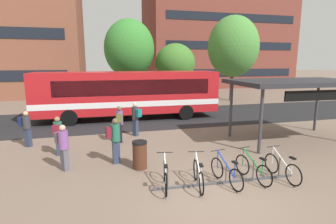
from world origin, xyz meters
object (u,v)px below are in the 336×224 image
object	(u,v)px
commuter_olive_pack_0	(120,122)
parked_bicycle_white_4	(282,168)
commuter_navy_pack_3	(26,126)
trash_bin	(140,155)
parked_bicycle_white_1	(198,175)
commuter_teal_pack_5	(136,117)
commuter_grey_pack_4	(63,144)
commuter_maroon_pack_2	(58,133)
street_tree_2	(129,49)
parked_bicycle_white_0	(165,176)
transit_shelter	(296,84)
street_tree_1	(233,47)
parked_bicycle_blue_2	(226,173)
street_tree_0	(175,63)
city_bus	(127,93)
parked_bicycle_green_3	(253,169)
commuter_maroon_pack_1	(115,138)

from	to	relation	value
commuter_olive_pack_0	parked_bicycle_white_4	bearing A→B (deg)	-134.05
commuter_navy_pack_3	trash_bin	size ratio (longest dim) A/B	1.61
parked_bicycle_white_1	commuter_teal_pack_5	bearing A→B (deg)	20.94
commuter_olive_pack_0	commuter_grey_pack_4	distance (m)	3.60
commuter_maroon_pack_2	commuter_grey_pack_4	xyz separation A→B (m)	(0.42, -1.71, 0.03)
commuter_grey_pack_4	commuter_maroon_pack_2	bearing A→B (deg)	156.38
commuter_olive_pack_0	street_tree_2	bearing A→B (deg)	-5.24
commuter_navy_pack_3	commuter_teal_pack_5	world-z (taller)	commuter_teal_pack_5
commuter_navy_pack_3	parked_bicycle_white_0	bearing A→B (deg)	-18.32
commuter_navy_pack_3	commuter_grey_pack_4	world-z (taller)	commuter_grey_pack_4
parked_bicycle_white_1	transit_shelter	bearing A→B (deg)	-50.08
commuter_navy_pack_3	commuter_maroon_pack_2	bearing A→B (deg)	-16.82
commuter_maroon_pack_2	commuter_navy_pack_3	distance (m)	2.24
parked_bicycle_white_0	commuter_grey_pack_4	bearing A→B (deg)	66.61
commuter_navy_pack_3	parked_bicycle_white_1	bearing A→B (deg)	-14.14
transit_shelter	commuter_teal_pack_5	world-z (taller)	transit_shelter
parked_bicycle_white_4	transit_shelter	xyz separation A→B (m)	(3.35, 3.67, 2.43)
commuter_maroon_pack_2	trash_bin	size ratio (longest dim) A/B	1.60
street_tree_1	street_tree_2	world-z (taller)	street_tree_1
parked_bicycle_white_0	transit_shelter	distance (m)	8.35
parked_bicycle_blue_2	commuter_teal_pack_5	world-z (taller)	commuter_teal_pack_5
commuter_navy_pack_3	street_tree_2	distance (m)	13.32
commuter_olive_pack_0	street_tree_0	bearing A→B (deg)	-24.56
city_bus	street_tree_2	bearing A→B (deg)	-97.27
parked_bicycle_white_4	street_tree_2	xyz separation A→B (m)	(-3.14, 17.05, 4.60)
commuter_olive_pack_0	parked_bicycle_white_1	bearing A→B (deg)	-155.23
street_tree_0	transit_shelter	bearing A→B (deg)	-79.29
parked_bicycle_blue_2	street_tree_2	size ratio (longest dim) A/B	0.23
commuter_grey_pack_4	trash_bin	size ratio (longest dim) A/B	1.64
parked_bicycle_blue_2	commuter_olive_pack_0	xyz separation A→B (m)	(-2.96, 5.30, 0.64)
trash_bin	street_tree_1	bearing A→B (deg)	52.56
city_bus	commuter_teal_pack_5	bearing A→B (deg)	90.38
parked_bicycle_green_3	trash_bin	world-z (taller)	trash_bin
city_bus	street_tree_2	world-z (taller)	street_tree_2
parked_bicycle_blue_2	commuter_navy_pack_3	bearing A→B (deg)	41.98
street_tree_0	commuter_grey_pack_4	bearing A→B (deg)	-120.16
parked_bicycle_green_3	commuter_teal_pack_5	world-z (taller)	commuter_teal_pack_5
city_bus	commuter_maroon_pack_2	bearing A→B (deg)	62.18
parked_bicycle_green_3	street_tree_2	bearing A→B (deg)	-3.17
transit_shelter	commuter_teal_pack_5	size ratio (longest dim) A/B	3.46
parked_bicycle_blue_2	street_tree_1	bearing A→B (deg)	-37.22
parked_bicycle_white_1	trash_bin	bearing A→B (deg)	50.07
commuter_maroon_pack_2	commuter_grey_pack_4	world-z (taller)	commuter_grey_pack_4
street_tree_2	commuter_maroon_pack_1	bearing A→B (deg)	-98.60
commuter_maroon_pack_2	street_tree_2	world-z (taller)	street_tree_2
commuter_grey_pack_4	street_tree_1	size ratio (longest dim) A/B	0.20
city_bus	trash_bin	distance (m)	8.78
commuter_maroon_pack_2	commuter_navy_pack_3	xyz separation A→B (m)	(-1.58, 1.59, 0.02)
parked_bicycle_white_4	parked_bicycle_white_0	bearing A→B (deg)	80.95
trash_bin	parked_bicycle_blue_2	bearing A→B (deg)	-38.04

